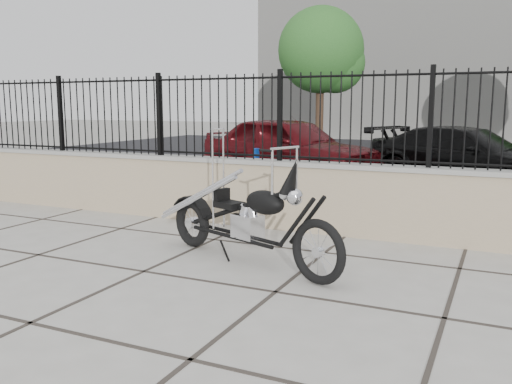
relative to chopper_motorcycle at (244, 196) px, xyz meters
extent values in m
plane|color=#99968E|center=(0.69, -0.75, -0.75)|extent=(90.00, 90.00, 0.00)
plane|color=black|center=(0.69, 11.75, -0.75)|extent=(30.00, 30.00, 0.00)
cube|color=gray|center=(0.69, 1.75, -0.27)|extent=(14.00, 0.36, 0.96)
cube|color=black|center=(0.69, 1.75, 0.81)|extent=(14.00, 0.08, 1.20)
cube|color=beige|center=(0.69, 25.75, 3.25)|extent=(22.00, 6.00, 8.00)
imported|color=#480A0E|center=(-2.01, 6.43, 0.00)|extent=(4.69, 2.89, 1.49)
imported|color=black|center=(1.81, 7.11, -0.11)|extent=(4.72, 3.35, 1.27)
cylinder|color=#0E36D6|center=(-1.72, 4.02, -0.29)|extent=(0.14, 0.14, 0.92)
cylinder|color=#382619|center=(-4.46, 16.04, 0.86)|extent=(0.32, 0.32, 3.21)
sphere|color=#396425|center=(-4.46, 16.04, 3.32)|extent=(3.42, 3.42, 3.42)
camera|label=1|loc=(2.56, -5.21, 0.98)|focal=38.00mm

